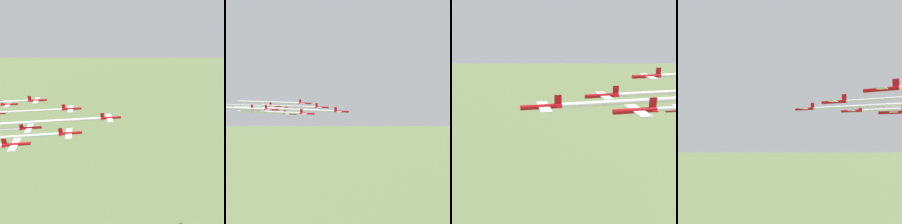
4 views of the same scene
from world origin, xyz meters
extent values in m
cylinder|color=#B20C14|center=(-48.25, -4.56, 127.60)|extent=(2.05, 9.09, 1.10)
cube|color=white|center=(-48.32, -3.96, 127.60)|extent=(8.63, 3.29, 0.18)
cube|color=#B20C14|center=(-48.65, -0.87, 128.98)|extent=(0.31, 1.61, 2.21)
cube|color=#B20C14|center=(-48.65, -0.87, 127.60)|extent=(3.31, 1.44, 0.12)
cylinder|color=#B20C14|center=(-40.03, 13.59, 128.68)|extent=(2.05, 9.09, 1.10)
cube|color=white|center=(-40.09, 14.19, 128.68)|extent=(8.63, 3.29, 0.18)
cube|color=#B20C14|center=(-40.42, 17.28, 130.06)|extent=(0.31, 1.61, 2.21)
cube|color=#B20C14|center=(-40.42, 17.28, 128.68)|extent=(3.31, 1.44, 0.12)
cylinder|color=#B20C14|center=(-60.12, 11.45, 126.70)|extent=(2.05, 9.09, 1.10)
cube|color=white|center=(-60.18, 12.04, 126.70)|extent=(8.63, 3.29, 0.18)
cube|color=#B20C14|center=(-60.51, 15.13, 128.08)|extent=(0.31, 1.61, 2.21)
cube|color=#B20C14|center=(-60.51, 15.13, 126.70)|extent=(3.31, 1.44, 0.12)
cylinder|color=#B20C14|center=(-31.81, 31.73, 130.08)|extent=(2.05, 9.09, 1.10)
cube|color=white|center=(-31.87, 32.33, 130.08)|extent=(8.63, 3.29, 0.18)
cube|color=#B20C14|center=(-32.20, 35.42, 131.46)|extent=(0.31, 1.61, 2.21)
cube|color=#B20C14|center=(-32.20, 35.42, 130.08)|extent=(3.31, 1.44, 0.12)
cylinder|color=#B20C14|center=(-51.90, 29.59, 124.96)|extent=(2.05, 9.09, 1.10)
cube|color=white|center=(-51.96, 30.19, 124.96)|extent=(8.63, 3.29, 0.18)
cube|color=#B20C14|center=(-52.29, 33.28, 126.34)|extent=(0.31, 1.61, 2.21)
cube|color=#B20C14|center=(-52.29, 33.28, 124.96)|extent=(3.31, 1.44, 0.12)
cylinder|color=#B20C14|center=(-71.98, 27.45, 129.26)|extent=(2.05, 9.09, 1.10)
cube|color=white|center=(-72.05, 28.05, 129.26)|extent=(8.63, 3.29, 0.18)
cube|color=#B20C14|center=(-72.38, 31.14, 130.64)|extent=(0.31, 1.61, 2.21)
cube|color=#B20C14|center=(-72.38, 31.14, 129.26)|extent=(3.31, 1.44, 0.12)
cylinder|color=#B20C14|center=(-23.59, 49.88, 124.91)|extent=(2.05, 9.09, 1.10)
cube|color=white|center=(-23.65, 50.48, 124.91)|extent=(8.63, 3.29, 0.18)
cube|color=#B20C14|center=(-23.98, 53.57, 126.29)|extent=(0.31, 1.61, 2.21)
cube|color=#B20C14|center=(-23.98, 53.57, 124.91)|extent=(3.31, 1.44, 0.12)
cylinder|color=white|center=(-51.35, 24.45, 127.60)|extent=(6.46, 49.18, 1.23)
cylinder|color=white|center=(-42.66, 38.26, 128.68)|extent=(5.18, 40.47, 0.87)
cylinder|color=white|center=(-62.82, 36.79, 126.70)|extent=(5.58, 41.84, 1.13)
camera|label=1|loc=(-135.29, -2.70, 168.04)|focal=35.00mm
camera|label=2|loc=(-208.95, -86.27, 145.62)|focal=50.00mm
camera|label=3|loc=(16.75, -6.00, 146.50)|focal=50.00mm
camera|label=4|loc=(28.39, 49.12, 120.37)|focal=35.00mm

